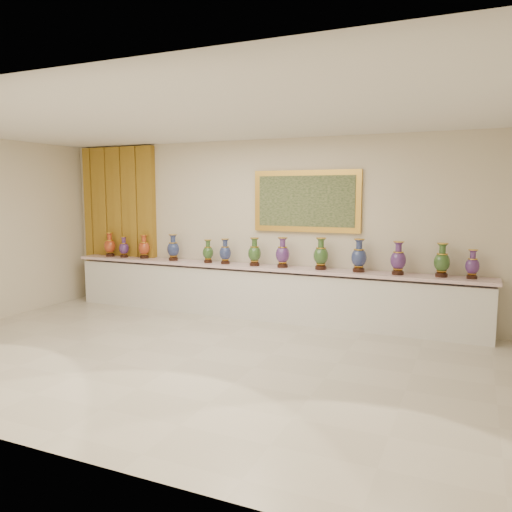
{
  "coord_description": "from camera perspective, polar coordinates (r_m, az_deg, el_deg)",
  "views": [
    {
      "loc": [
        3.26,
        -5.33,
        2.1
      ],
      "look_at": [
        0.17,
        1.7,
        1.14
      ],
      "focal_mm": 35.0,
      "sensor_mm": 36.0,
      "label": 1
    }
  ],
  "objects": [
    {
      "name": "vase_9",
      "position": [
        7.82,
        11.68,
        -0.12
      ],
      "size": [
        0.3,
        0.3,
        0.51
      ],
      "rotation": [
        0.0,
        0.0,
        0.34
      ],
      "color": "#32170E",
      "rests_on": "counter"
    },
    {
      "name": "vase_8",
      "position": [
        7.97,
        7.43,
        0.09
      ],
      "size": [
        0.26,
        0.26,
        0.51
      ],
      "rotation": [
        0.0,
        0.0,
        0.14
      ],
      "color": "#32170E",
      "rests_on": "counter"
    },
    {
      "name": "counter",
      "position": [
        8.43,
        0.48,
        -4.22
      ],
      "size": [
        7.28,
        0.48,
        0.9
      ],
      "color": "white",
      "rests_on": "ground"
    },
    {
      "name": "vase_1",
      "position": [
        9.75,
        -14.86,
        0.89
      ],
      "size": [
        0.24,
        0.24,
        0.39
      ],
      "rotation": [
        0.0,
        0.0,
        -0.37
      ],
      "color": "#32170E",
      "rests_on": "counter"
    },
    {
      "name": "vase_2",
      "position": [
        9.51,
        -12.67,
        0.94
      ],
      "size": [
        0.27,
        0.27,
        0.45
      ],
      "rotation": [
        0.0,
        0.0,
        0.38
      ],
      "color": "#32170E",
      "rests_on": "counter"
    },
    {
      "name": "vase_0",
      "position": [
        9.96,
        -16.36,
        1.14
      ],
      "size": [
        0.24,
        0.24,
        0.46
      ],
      "rotation": [
        0.0,
        0.0,
        0.14
      ],
      "color": "#32170E",
      "rests_on": "counter"
    },
    {
      "name": "label_card",
      "position": [
        8.87,
        -8.21,
        -0.67
      ],
      "size": [
        0.1,
        0.06,
        0.0
      ],
      "primitive_type": "cube",
      "color": "white",
      "rests_on": "counter"
    },
    {
      "name": "vase_6",
      "position": [
        8.31,
        -0.17,
        0.33
      ],
      "size": [
        0.22,
        0.22,
        0.47
      ],
      "rotation": [
        0.0,
        0.0,
        -0.03
      ],
      "color": "#32170E",
      "rests_on": "counter"
    },
    {
      "name": "vase_10",
      "position": [
        7.7,
        15.94,
        -0.41
      ],
      "size": [
        0.29,
        0.29,
        0.5
      ],
      "rotation": [
        0.0,
        0.0,
        0.32
      ],
      "color": "#32170E",
      "rests_on": "counter"
    },
    {
      "name": "ground",
      "position": [
        6.59,
        -7.48,
        -11.48
      ],
      "size": [
        8.0,
        8.0,
        0.0
      ],
      "primitive_type": "plane",
      "color": "beige",
      "rests_on": "ground"
    },
    {
      "name": "vase_7",
      "position": [
        8.13,
        3.06,
        0.23
      ],
      "size": [
        0.29,
        0.29,
        0.49
      ],
      "rotation": [
        0.0,
        0.0,
        0.36
      ],
      "color": "#32170E",
      "rests_on": "counter"
    },
    {
      "name": "vase_12",
      "position": [
        7.68,
        23.49,
        -1.01
      ],
      "size": [
        0.2,
        0.2,
        0.42
      ],
      "rotation": [
        0.0,
        0.0,
        -0.04
      ],
      "color": "#32170E",
      "rests_on": "counter"
    },
    {
      "name": "vase_5",
      "position": [
        8.55,
        -3.53,
        0.39
      ],
      "size": [
        0.26,
        0.26,
        0.43
      ],
      "rotation": [
        0.0,
        0.0,
        -0.39
      ],
      "color": "#32170E",
      "rests_on": "counter"
    },
    {
      "name": "room",
      "position": [
        9.64,
        -12.5,
        3.87
      ],
      "size": [
        8.0,
        8.0,
        8.0
      ],
      "color": "beige",
      "rests_on": "ground"
    },
    {
      "name": "vase_3",
      "position": [
        9.1,
        -9.44,
        0.82
      ],
      "size": [
        0.22,
        0.22,
        0.47
      ],
      "rotation": [
        0.0,
        0.0,
        0.01
      ],
      "color": "#32170E",
      "rests_on": "counter"
    },
    {
      "name": "vase_11",
      "position": [
        7.68,
        20.48,
        -0.62
      ],
      "size": [
        0.29,
        0.29,
        0.49
      ],
      "rotation": [
        0.0,
        0.0,
        -0.36
      ],
      "color": "#32170E",
      "rests_on": "counter"
    },
    {
      "name": "vase_4",
      "position": [
        8.72,
        -5.51,
        0.42
      ],
      "size": [
        0.19,
        0.19,
        0.4
      ],
      "rotation": [
        0.0,
        0.0,
        -0.0
      ],
      "color": "#32170E",
      "rests_on": "counter"
    }
  ]
}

